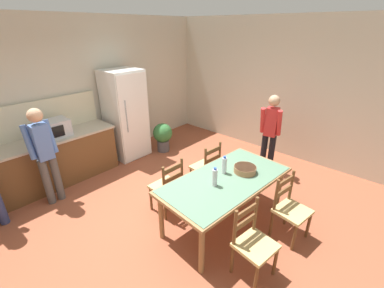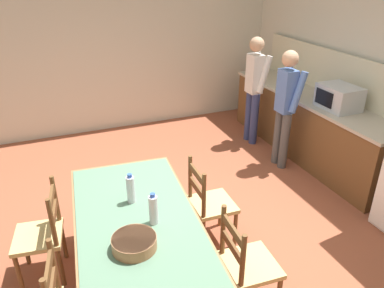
{
  "view_description": "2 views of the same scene",
  "coord_description": "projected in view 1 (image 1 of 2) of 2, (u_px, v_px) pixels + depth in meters",
  "views": [
    {
      "loc": [
        -2.13,
        -2.37,
        2.67
      ],
      "look_at": [
        0.31,
        -0.19,
        1.16
      ],
      "focal_mm": 24.0,
      "sensor_mm": 36.0,
      "label": 1
    },
    {
      "loc": [
        2.83,
        -1.21,
        2.58
      ],
      "look_at": [
        -0.21,
        0.03,
        0.98
      ],
      "focal_mm": 35.0,
      "sensor_mm": 36.0,
      "label": 2
    }
  ],
  "objects": [
    {
      "name": "person_by_table",
      "position": [
        270.0,
        130.0,
        4.87
      ],
      "size": [
        0.31,
        0.42,
        1.55
      ],
      "rotation": [
        0.0,
        0.0,
        3.35
      ],
      "color": "black",
      "rests_on": "ground"
    },
    {
      "name": "microwave",
      "position": [
        53.0,
        129.0,
        4.47
      ],
      "size": [
        0.5,
        0.39,
        0.3
      ],
      "color": "#B2B7BC",
      "rests_on": "kitchen_counter"
    },
    {
      "name": "bottle_off_centre",
      "position": [
        224.0,
        165.0,
        3.63
      ],
      "size": [
        0.07,
        0.07,
        0.27
      ],
      "color": "silver",
      "rests_on": "dining_table"
    },
    {
      "name": "bottle_near_centre",
      "position": [
        215.0,
        177.0,
        3.35
      ],
      "size": [
        0.07,
        0.07,
        0.27
      ],
      "color": "silver",
      "rests_on": "dining_table"
    },
    {
      "name": "person_at_counter",
      "position": [
        44.0,
        152.0,
        3.96
      ],
      "size": [
        0.4,
        0.28,
        1.61
      ],
      "rotation": [
        0.0,
        0.0,
        1.57
      ],
      "color": "#4C4C4C",
      "rests_on": "ground"
    },
    {
      "name": "wall_back",
      "position": [
        73.0,
        95.0,
        5.0
      ],
      "size": [
        6.52,
        0.12,
        2.9
      ],
      "primitive_type": "cube",
      "color": "beige",
      "rests_on": "ground"
    },
    {
      "name": "chair_side_far_left",
      "position": [
        168.0,
        187.0,
        3.92
      ],
      "size": [
        0.43,
        0.41,
        0.91
      ],
      "rotation": [
        0.0,
        0.0,
        3.11
      ],
      "color": "brown",
      "rests_on": "ground"
    },
    {
      "name": "dining_table",
      "position": [
        226.0,
        183.0,
        3.58
      ],
      "size": [
        1.99,
        1.12,
        0.75
      ],
      "rotation": [
        0.0,
        0.0,
        -0.08
      ],
      "color": "olive",
      "rests_on": "ground"
    },
    {
      "name": "wall_right",
      "position": [
        276.0,
        88.0,
        5.6
      ],
      "size": [
        0.12,
        5.2,
        2.9
      ],
      "primitive_type": "cube",
      "color": "beige",
      "rests_on": "ground"
    },
    {
      "name": "counter_splashback",
      "position": [
        10.0,
        124.0,
        4.25
      ],
      "size": [
        3.02,
        0.03,
        0.6
      ],
      "primitive_type": "cube",
      "color": "beige",
      "rests_on": "kitchen_counter"
    },
    {
      "name": "kitchen_counter",
      "position": [
        29.0,
        169.0,
        4.37
      ],
      "size": [
        3.06,
        0.66,
        0.9
      ],
      "color": "brown",
      "rests_on": "ground"
    },
    {
      "name": "refrigerator",
      "position": [
        126.0,
        115.0,
        5.49
      ],
      "size": [
        0.73,
        0.73,
        1.89
      ],
      "color": "white",
      "rests_on": "ground"
    },
    {
      "name": "chair_side_near_right",
      "position": [
        290.0,
        209.0,
        3.44
      ],
      "size": [
        0.48,
        0.46,
        0.91
      ],
      "rotation": [
        0.0,
        0.0,
        -0.15
      ],
      "color": "brown",
      "rests_on": "ground"
    },
    {
      "name": "serving_bowl",
      "position": [
        245.0,
        169.0,
        3.69
      ],
      "size": [
        0.32,
        0.32,
        0.09
      ],
      "color": "#9E6642",
      "rests_on": "dining_table"
    },
    {
      "name": "chair_side_near_left",
      "position": [
        253.0,
        243.0,
        2.9
      ],
      "size": [
        0.47,
        0.46,
        0.91
      ],
      "rotation": [
        0.0,
        0.0,
        -0.14
      ],
      "color": "brown",
      "rests_on": "ground"
    },
    {
      "name": "potted_plant",
      "position": [
        163.0,
        135.0,
        5.9
      ],
      "size": [
        0.44,
        0.44,
        0.67
      ],
      "color": "#4C4C51",
      "rests_on": "ground"
    },
    {
      "name": "chair_side_far_right",
      "position": [
        207.0,
        167.0,
        4.46
      ],
      "size": [
        0.45,
        0.43,
        0.91
      ],
      "rotation": [
        0.0,
        0.0,
        3.08
      ],
      "color": "brown",
      "rests_on": "ground"
    },
    {
      "name": "ground_plane",
      "position": [
        170.0,
        215.0,
        4.0
      ],
      "size": [
        8.32,
        8.32,
        0.0
      ],
      "primitive_type": "plane",
      "color": "brown"
    }
  ]
}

